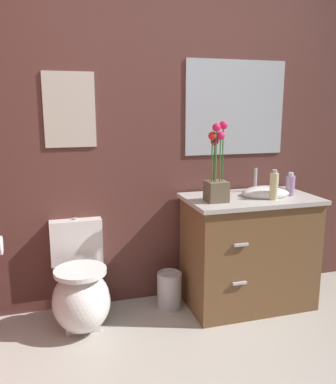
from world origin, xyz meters
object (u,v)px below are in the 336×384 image
object	(u,v)px
flower_vase	(217,175)
trash_bin	(169,290)
toilet	(81,291)
wall_mirror	(236,108)
soap_bottle	(274,186)
lotion_bottle	(290,185)
vanity_cabinet	(249,249)
wall_poster	(70,110)

from	to	relation	value
flower_vase	trash_bin	size ratio (longest dim) A/B	1.99
flower_vase	trash_bin	world-z (taller)	flower_vase
toilet	wall_mirror	bearing A→B (deg)	12.33
toilet	flower_vase	size ratio (longest dim) A/B	1.27
trash_bin	toilet	bearing A→B (deg)	-174.14
toilet	soap_bottle	distance (m)	1.50
trash_bin	lotion_bottle	bearing A→B (deg)	-8.81
lotion_bottle	wall_mirror	xyz separation A→B (m)	(-0.29, 0.34, 0.55)
toilet	trash_bin	xyz separation A→B (m)	(0.64, 0.07, -0.11)
vanity_cabinet	wall_poster	bearing A→B (deg)	166.52
wall_mirror	trash_bin	bearing A→B (deg)	-160.88
flower_vase	trash_bin	bearing A→B (deg)	150.69
toilet	lotion_bottle	distance (m)	1.66
vanity_cabinet	wall_poster	xyz separation A→B (m)	(-1.23, 0.29, 1.01)
trash_bin	flower_vase	bearing A→B (deg)	-29.31
wall_mirror	soap_bottle	bearing A→B (deg)	-75.53
toilet	wall_mirror	size ratio (longest dim) A/B	0.86
lotion_bottle	trash_bin	world-z (taller)	lotion_bottle
vanity_cabinet	flower_vase	xyz separation A→B (m)	(-0.30, -0.07, 0.59)
toilet	soap_bottle	size ratio (longest dim) A/B	3.29
flower_vase	wall_poster	world-z (taller)	wall_poster
trash_bin	wall_poster	distance (m)	1.46
flower_vase	wall_mirror	distance (m)	0.64
flower_vase	wall_poster	size ratio (longest dim) A/B	1.08
lotion_bottle	wall_mirror	distance (m)	0.71
vanity_cabinet	lotion_bottle	xyz separation A→B (m)	(0.29, -0.04, 0.48)
wall_poster	toilet	bearing A→B (deg)	-90.00
soap_bottle	lotion_bottle	size ratio (longest dim) A/B	1.24
soap_bottle	trash_bin	bearing A→B (deg)	162.44
wall_poster	lotion_bottle	bearing A→B (deg)	-12.53
vanity_cabinet	soap_bottle	distance (m)	0.52
flower_vase	soap_bottle	distance (m)	0.42
vanity_cabinet	wall_mirror	xyz separation A→B (m)	(-0.00, 0.29, 1.03)
toilet	lotion_bottle	size ratio (longest dim) A/B	4.07
lotion_bottle	trash_bin	size ratio (longest dim) A/B	0.62
lotion_bottle	wall_poster	size ratio (longest dim) A/B	0.34
vanity_cabinet	soap_bottle	size ratio (longest dim) A/B	4.79
trash_bin	wall_mirror	xyz separation A→B (m)	(0.58, 0.20, 1.31)
trash_bin	wall_mirror	size ratio (longest dim) A/B	0.34
trash_bin	soap_bottle	bearing A→B (deg)	-17.56
soap_bottle	wall_poster	xyz separation A→B (m)	(-1.33, 0.42, 0.52)
lotion_bottle	wall_mirror	world-z (taller)	wall_mirror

